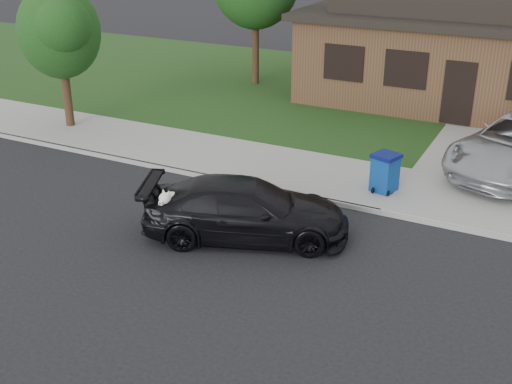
% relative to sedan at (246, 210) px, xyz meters
% --- Properties ---
extents(ground, '(120.00, 120.00, 0.00)m').
position_rel_sedan_xyz_m(ground, '(-1.37, -1.00, -0.67)').
color(ground, black).
rests_on(ground, ground).
extents(sidewalk, '(60.00, 3.00, 0.12)m').
position_rel_sedan_xyz_m(sidewalk, '(-1.37, 4.00, -0.61)').
color(sidewalk, gray).
rests_on(sidewalk, ground).
extents(curb, '(60.00, 0.12, 0.12)m').
position_rel_sedan_xyz_m(curb, '(-1.37, 2.50, -0.61)').
color(curb, gray).
rests_on(curb, ground).
extents(lawn, '(60.00, 13.00, 0.13)m').
position_rel_sedan_xyz_m(lawn, '(-1.37, 12.00, -0.60)').
color(lawn, '#193814').
rests_on(lawn, ground).
extents(sedan, '(4.94, 3.41, 1.33)m').
position_rel_sedan_xyz_m(sedan, '(0.00, 0.00, 0.00)').
color(sedan, black).
rests_on(sedan, ground).
extents(recycling_bin, '(0.76, 0.76, 1.00)m').
position_rel_sedan_xyz_m(recycling_bin, '(2.09, 3.65, -0.04)').
color(recycling_bin, navy).
rests_on(recycling_bin, sidewalk).
extents(house, '(12.60, 8.60, 4.65)m').
position_rel_sedan_xyz_m(house, '(2.63, 13.99, 1.47)').
color(house, '#422B1C').
rests_on(house, ground).
extents(tree_2, '(2.73, 2.60, 4.59)m').
position_rel_sedan_xyz_m(tree_2, '(-8.75, 4.11, 2.60)').
color(tree_2, '#332114').
rests_on(tree_2, ground).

